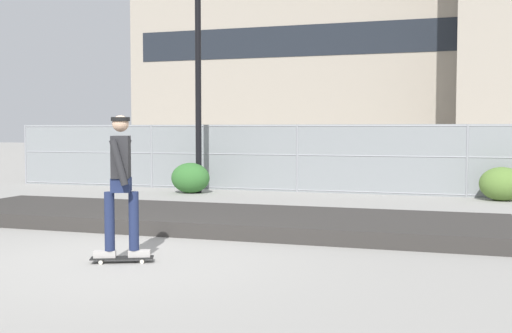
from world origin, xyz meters
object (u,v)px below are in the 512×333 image
Objects in this scene: parked_car_mid at (356,157)px; shrub_center at (502,184)px; shrub_left at (190,178)px; skateboard at (122,258)px; street_lamp at (198,36)px; skater at (121,176)px; parked_car_near at (182,155)px.

shrub_center is at bearing -41.57° from parked_car_mid.
shrub_left is (-3.80, -4.19, -0.43)m from parked_car_mid.
shrub_left is at bearing 107.96° from skateboard.
street_lamp is at bearing -131.54° from parked_car_mid.
street_lamp is at bearing 106.56° from skater.
parked_car_near is (-2.33, 4.09, -3.36)m from street_lamp.
parked_car_near and parked_car_mid have the same top height.
parked_car_mid is at bearing -0.19° from parked_car_near.
skateboard is 9.87m from street_lamp.
parked_car_mid is at bearing 85.23° from skater.
skateboard is at bearing -94.77° from parked_car_mid.
street_lamp is 6.38× the size of shrub_center.
skater reaches higher than parked_car_mid.
street_lamp is 5.79m from parked_car_near.
parked_car_near is 10.66m from shrub_center.
skater is 9.47m from street_lamp.
street_lamp is (-2.55, 8.59, 4.14)m from skateboard.
skater is 0.41× the size of parked_car_near.
parked_car_mid reaches higher than shrub_center.
skateboard is at bearing -119.55° from shrub_center.
parked_car_near reaches higher than shrub_left.
street_lamp is (-2.55, 8.59, 3.08)m from skater.
shrub_center reaches higher than skateboard.
parked_car_near is at bearing 179.81° from parked_car_mid.
skateboard is 0.77× the size of shrub_left.
skater is 12.71m from parked_car_mid.
parked_car_near is 5.94m from parked_car_mid.
street_lamp is 3.79m from shrub_left.
parked_car_near reaches higher than shrub_center.
parked_car_mid is at bearing 85.23° from skateboard.
shrub_left is at bearing 107.96° from skater.
parked_car_near is (-4.88, 12.68, -0.28)m from skater.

